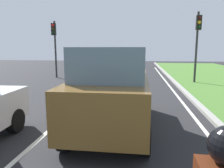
# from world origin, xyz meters

# --- Properties ---
(ground_plane) EXTENTS (60.00, 60.00, 0.00)m
(ground_plane) POSITION_xyz_m (0.00, 14.00, 0.00)
(ground_plane) COLOR #262628
(lane_line_center) EXTENTS (0.12, 32.00, 0.01)m
(lane_line_center) POSITION_xyz_m (-0.70, 14.00, 0.00)
(lane_line_center) COLOR silver
(lane_line_center) RESTS_ON ground
(lane_line_right_edge) EXTENTS (0.12, 32.00, 0.01)m
(lane_line_right_edge) POSITION_xyz_m (3.60, 14.00, 0.00)
(lane_line_right_edge) COLOR silver
(lane_line_right_edge) RESTS_ON ground
(curb_right) EXTENTS (0.24, 48.00, 0.12)m
(curb_right) POSITION_xyz_m (4.10, 14.00, 0.06)
(curb_right) COLOR #9E9B93
(curb_right) RESTS_ON ground
(car_suv_ahead) EXTENTS (1.99, 4.51, 2.28)m
(car_suv_ahead) POSITION_xyz_m (1.03, 9.21, 1.17)
(car_suv_ahead) COLOR brown
(car_suv_ahead) RESTS_ON ground
(traffic_light_near_right) EXTENTS (0.32, 0.50, 4.59)m
(traffic_light_near_right) POSITION_xyz_m (5.40, 17.92, 3.10)
(traffic_light_near_right) COLOR #2D2D2D
(traffic_light_near_right) RESTS_ON ground
(traffic_light_overhead_left) EXTENTS (0.32, 0.50, 4.36)m
(traffic_light_overhead_left) POSITION_xyz_m (-4.80, 19.39, 2.99)
(traffic_light_overhead_left) COLOR #2D2D2D
(traffic_light_overhead_left) RESTS_ON ground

